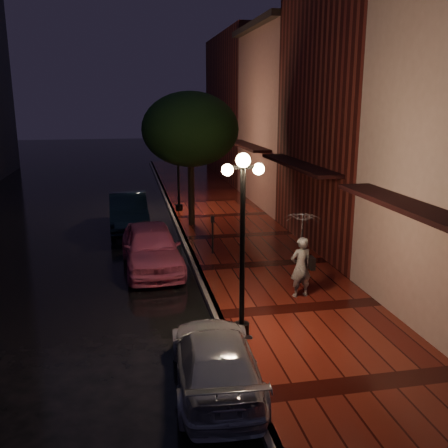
{
  "coord_description": "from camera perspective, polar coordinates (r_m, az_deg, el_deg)",
  "views": [
    {
      "loc": [
        -2.14,
        -15.58,
        5.59
      ],
      "look_at": [
        1.07,
        0.85,
        1.4
      ],
      "focal_mm": 40.0,
      "sensor_mm": 36.0,
      "label": 1
    }
  ],
  "objects": [
    {
      "name": "ground",
      "position": [
        16.69,
        -3.06,
        -5.54
      ],
      "size": [
        120.0,
        120.0,
        0.0
      ],
      "primitive_type": "plane",
      "color": "black",
      "rests_on": "ground"
    },
    {
      "name": "sidewalk",
      "position": [
        17.1,
        4.45,
        -4.8
      ],
      "size": [
        4.5,
        60.0,
        0.15
      ],
      "primitive_type": "cube",
      "color": "#46110C",
      "rests_on": "ground"
    },
    {
      "name": "curb",
      "position": [
        16.66,
        -3.06,
        -5.29
      ],
      "size": [
        0.25,
        60.0,
        0.15
      ],
      "primitive_type": "cube",
      "color": "#595451",
      "rests_on": "ground"
    },
    {
      "name": "storefront_mid",
      "position": [
        19.81,
        16.88,
        13.21
      ],
      "size": [
        5.0,
        8.0,
        11.0
      ],
      "primitive_type": "cube",
      "color": "#511914",
      "rests_on": "ground"
    },
    {
      "name": "storefront_far",
      "position": [
        27.18,
        8.78,
        11.59
      ],
      "size": [
        5.0,
        8.0,
        9.0
      ],
      "primitive_type": "cube",
      "color": "#8C5951",
      "rests_on": "ground"
    },
    {
      "name": "storefront_extra",
      "position": [
        36.74,
        3.44,
        13.1
      ],
      "size": [
        5.0,
        12.0,
        10.0
      ],
      "primitive_type": "cube",
      "color": "#511914",
      "rests_on": "ground"
    },
    {
      "name": "streetlamp_near",
      "position": [
        11.27,
        2.13,
        -1.33
      ],
      "size": [
        0.96,
        0.36,
        4.31
      ],
      "color": "black",
      "rests_on": "sidewalk"
    },
    {
      "name": "streetlamp_far",
      "position": [
        24.88,
        -5.27,
        7.09
      ],
      "size": [
        0.96,
        0.36,
        4.31
      ],
      "color": "black",
      "rests_on": "sidewalk"
    },
    {
      "name": "street_tree",
      "position": [
        21.78,
        -3.85,
        10.48
      ],
      "size": [
        4.16,
        4.16,
        5.8
      ],
      "color": "black",
      "rests_on": "sidewalk"
    },
    {
      "name": "pink_car",
      "position": [
        16.91,
        -8.32,
        -2.62
      ],
      "size": [
        2.07,
        4.66,
        1.56
      ],
      "primitive_type": "imported",
      "rotation": [
        0.0,
        0.0,
        0.05
      ],
      "color": "#C85277",
      "rests_on": "ground"
    },
    {
      "name": "navy_car",
      "position": [
        22.58,
        -10.87,
        1.45
      ],
      "size": [
        1.74,
        4.67,
        1.52
      ],
      "primitive_type": "imported",
      "rotation": [
        0.0,
        0.0,
        0.03
      ],
      "color": "black",
      "rests_on": "ground"
    },
    {
      "name": "silver_car",
      "position": [
        10.23,
        -0.99,
        -15.22
      ],
      "size": [
        1.9,
        4.15,
        1.18
      ],
      "primitive_type": "imported",
      "rotation": [
        0.0,
        0.0,
        3.08
      ],
      "color": "#A2A3A9",
      "rests_on": "ground"
    },
    {
      "name": "woman_with_umbrella",
      "position": [
        13.98,
        8.89,
        -2.0
      ],
      "size": [
        1.01,
        1.03,
        2.44
      ],
      "rotation": [
        0.0,
        0.0,
        3.3
      ],
      "color": "silver",
      "rests_on": "sidewalk"
    },
    {
      "name": "parking_meter",
      "position": [
        17.93,
        -1.32,
        -0.78
      ],
      "size": [
        0.14,
        0.11,
        1.4
      ],
      "rotation": [
        0.0,
        0.0,
        -0.11
      ],
      "color": "black",
      "rests_on": "sidewalk"
    }
  ]
}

